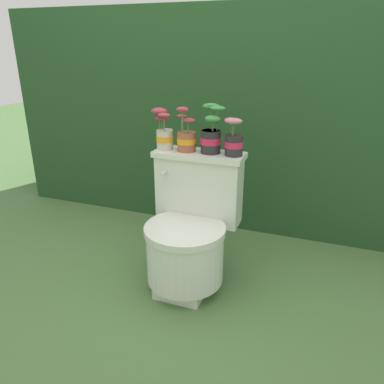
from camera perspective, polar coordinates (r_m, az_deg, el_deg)
The scene contains 7 objects.
ground_plane at distance 2.15m, azimuth -3.41°, elevation -13.74°, with size 12.00×12.00×0.00m, color #4C703D.
hedge_backdrop at distance 2.97m, azimuth 6.05°, elevation 11.81°, with size 3.19×0.92×1.48m.
toilet at distance 2.01m, azimuth -0.35°, elevation -6.01°, with size 0.49×0.52×0.71m.
potted_plant_left at distance 2.03m, azimuth -4.32°, elevation 9.08°, with size 0.12×0.10×0.22m.
potted_plant_midleft at distance 1.99m, azimuth -0.87°, elevation 8.34°, with size 0.11×0.11×0.24m.
potted_plant_middle at distance 1.96m, azimuth 2.94°, elevation 8.81°, with size 0.13×0.13×0.25m.
potted_plant_midright at distance 1.92m, azimuth 6.36°, elevation 7.93°, with size 0.11×0.10×0.20m.
Camera 1 is at (0.72, -1.60, 1.24)m, focal length 35.00 mm.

